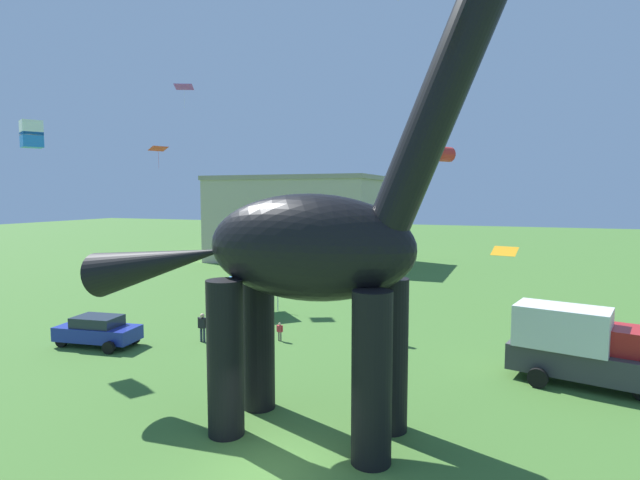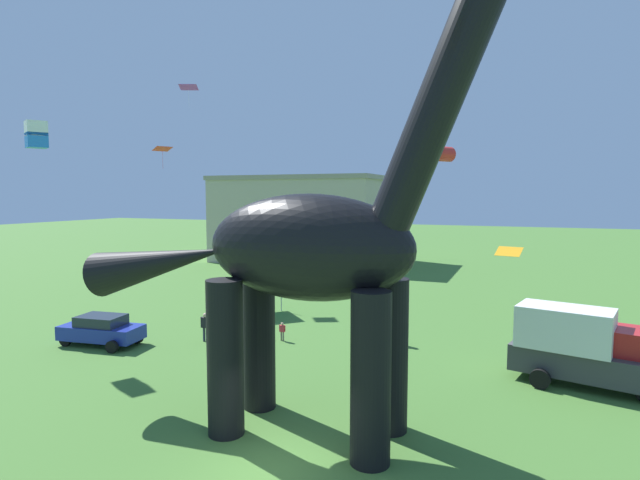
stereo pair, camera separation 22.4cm
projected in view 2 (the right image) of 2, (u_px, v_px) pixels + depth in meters
The scene contains 14 objects.
ground_plane at pixel (271, 470), 14.43m from camera, with size 240.00×240.00×0.00m, color #42702D.
dinosaur_sculpture at pixel (306, 247), 16.26m from camera, with size 16.22×3.44×16.96m.
parked_sedan_left at pixel (101, 330), 26.41m from camera, with size 4.40×2.32×1.55m.
parked_box_truck at pixel (582, 346), 20.72m from camera, with size 5.93×3.34×3.20m.
person_near_flyer at pixel (282, 330), 27.14m from camera, with size 0.37×0.16×1.00m.
person_strolling_adult at pixel (205, 324), 26.97m from camera, with size 0.58×0.25×1.54m.
person_photographer at pixel (394, 326), 26.57m from camera, with size 0.59×0.26×1.57m.
festival_canopy_tent at pixel (253, 275), 33.16m from camera, with size 3.15×3.15×3.00m.
kite_high_right at pixel (162, 149), 33.05m from camera, with size 1.19×1.34×1.40m.
kite_far_left at pixel (427, 154), 15.70m from camera, with size 1.73×1.64×0.49m.
kite_far_right at pixel (509, 251), 32.99m from camera, with size 1.78×1.41×0.53m.
kite_high_left at pixel (36, 135), 26.58m from camera, with size 1.32×1.32×1.38m.
kite_mid_left at pixel (189, 87), 40.60m from camera, with size 1.74×1.56×1.79m.
background_building_block at pixel (303, 219), 59.89m from camera, with size 19.37×11.99×9.94m.
Camera 2 is at (6.46, -12.26, 7.82)m, focal length 28.50 mm.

